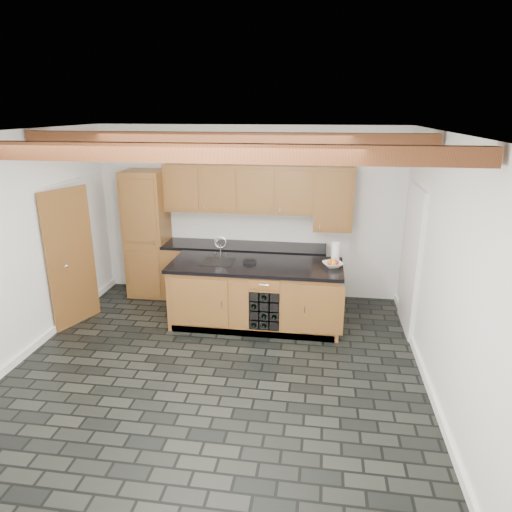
{
  "coord_description": "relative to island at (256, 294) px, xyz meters",
  "views": [
    {
      "loc": [
        1.2,
        -4.78,
        3.03
      ],
      "look_at": [
        0.38,
        0.8,
        1.21
      ],
      "focal_mm": 32.0,
      "sensor_mm": 36.0,
      "label": 1
    }
  ],
  "objects": [
    {
      "name": "paper_towel",
      "position": [
        1.11,
        0.28,
        0.61
      ],
      "size": [
        0.12,
        0.12,
        0.28
      ],
      "primitive_type": "cylinder",
      "color": "white",
      "rests_on": "island"
    },
    {
      "name": "back_cabinetry",
      "position": [
        -0.68,
        0.95,
        0.52
      ],
      "size": [
        3.65,
        0.62,
        2.2
      ],
      "color": "#8F5E2E",
      "rests_on": "ground"
    },
    {
      "name": "mug",
      "position": [
        -0.82,
        1.05,
        0.51
      ],
      "size": [
        0.09,
        0.09,
        0.08
      ],
      "primitive_type": "imported",
      "rotation": [
        0.0,
        0.0,
        -0.02
      ],
      "color": "white",
      "rests_on": "back_cabinetry"
    },
    {
      "name": "faucet",
      "position": [
        -0.56,
        0.05,
        0.5
      ],
      "size": [
        0.45,
        0.4,
        0.34
      ],
      "color": "black",
      "rests_on": "island"
    },
    {
      "name": "fruit_cluster",
      "position": [
        1.07,
        0.04,
        0.53
      ],
      "size": [
        0.16,
        0.17,
        0.07
      ],
      "color": "#B91836",
      "rests_on": "fruit_bowl"
    },
    {
      "name": "room_shell",
      "position": [
        -0.39,
        -0.75,
        1.06
      ],
      "size": [
        5.01,
        5.0,
        5.0
      ],
      "color": "white",
      "rests_on": "ground"
    },
    {
      "name": "island",
      "position": [
        0.0,
        0.0,
        0.0
      ],
      "size": [
        2.48,
        0.96,
        0.93
      ],
      "color": "#8F5E2E",
      "rests_on": "ground"
    },
    {
      "name": "kitchen_scale",
      "position": [
        -0.1,
        0.05,
        0.49
      ],
      "size": [
        0.19,
        0.12,
        0.06
      ],
      "rotation": [
        0.0,
        0.0,
        0.05
      ],
      "color": "black",
      "rests_on": "island"
    },
    {
      "name": "fruit_bowl",
      "position": [
        1.07,
        0.04,
        0.5
      ],
      "size": [
        0.35,
        0.35,
        0.07
      ],
      "primitive_type": "imported",
      "rotation": [
        0.0,
        0.0,
        0.36
      ],
      "color": "beige",
      "rests_on": "island"
    },
    {
      "name": "ground",
      "position": [
        -0.31,
        -1.28,
        -0.46
      ],
      "size": [
        5.0,
        5.0,
        0.0
      ],
      "primitive_type": "plane",
      "color": "black",
      "rests_on": "ground"
    }
  ]
}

